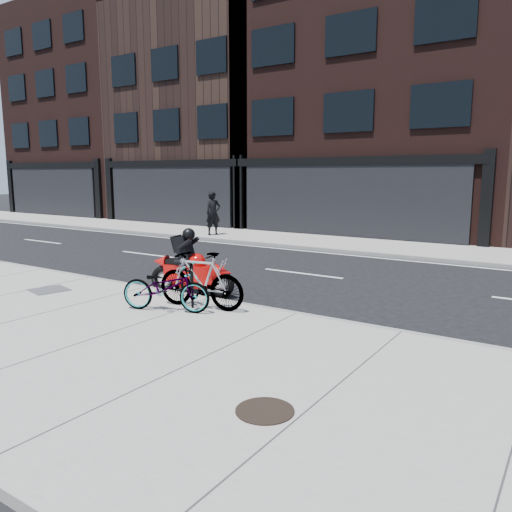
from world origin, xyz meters
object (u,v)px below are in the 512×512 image
Objects in this scene: bicycle_rear at (201,280)px; manhole_cover at (265,411)px; motorcycle at (195,268)px; utility_grate at (49,290)px; bike_rack at (187,285)px; pedestrian at (213,213)px; bicycle_front at (166,287)px.

bicycle_rear is 4.49m from manhole_cover.
bicycle_rear is 0.92× the size of motorcycle.
utility_grate is at bearing 162.84° from manhole_cover.
manhole_cover is 0.88× the size of utility_grate.
bicycle_rear reaches higher than bike_rack.
utility_grate is (-3.85, -0.72, -0.55)m from bicycle_rear.
bike_rack is at bearing -70.49° from motorcycle.
motorcycle is at bearing -119.18° from pedestrian.
motorcycle reaches higher than bicycle_front.
bicycle_rear is 1.56m from motorcycle.
pedestrian is (-7.17, 9.47, 0.37)m from bicycle_rear.
utility_grate is at bearing -87.95° from bicycle_rear.
bike_rack is 0.52m from bicycle_front.
motorcycle reaches higher than manhole_cover.
motorcycle is 3.34m from utility_grate.
motorcycle is 1.10× the size of pedestrian.
motorcycle is (-1.09, 1.11, -0.06)m from bicycle_rear.
bike_rack is 1.36m from motorcycle.
motorcycle reaches higher than bicycle_rear.
motorcycle is at bearing -144.03° from bicycle_rear.
bicycle_front is at bearing 3.20° from utility_grate.
bicycle_rear reaches higher than bicycle_front.
motorcycle is (-0.76, 1.13, 0.07)m from bike_rack.
bicycle_front is at bearing -82.13° from motorcycle.
bicycle_front is at bearing 147.40° from manhole_cover.
bicycle_front is 2.35× the size of utility_grate.
manhole_cover is at bearing -56.72° from motorcycle.
utility_grate is at bearing 73.57° from bicycle_front.
bike_rack is 0.36× the size of motorcycle.
pedestrian reaches higher than motorcycle.
pedestrian is (-6.84, 9.49, 0.49)m from bike_rack.
bicycle_front is 2.67× the size of manhole_cover.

